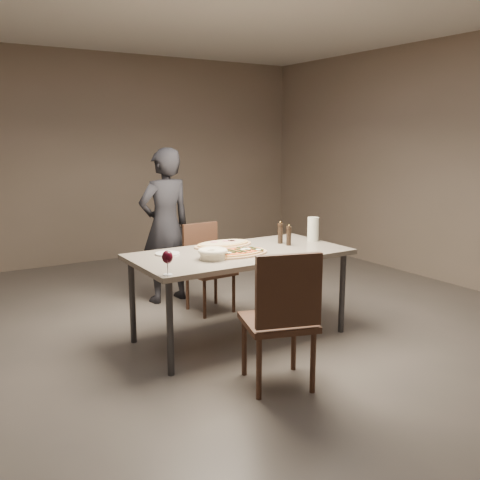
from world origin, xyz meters
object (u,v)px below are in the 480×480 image
diner (165,226)px  dining_table (240,258)px  ham_pizza (223,244)px  chair_near (282,313)px  bread_basket (213,253)px  zucchini_pizza (237,253)px  chair_far (206,262)px  carafe (313,229)px  pepper_mill_left (280,233)px

diner → dining_table: bearing=87.9°
ham_pizza → chair_near: (-0.28, -1.25, -0.22)m
bread_basket → zucchini_pizza: bearing=8.3°
chair_far → ham_pizza: bearing=75.2°
dining_table → zucchini_pizza: 0.14m
bread_basket → carafe: carafe is taller
pepper_mill_left → chair_near: (-0.77, -1.08, -0.30)m
ham_pizza → pepper_mill_left: bearing=-22.2°
bread_basket → dining_table: bearing=20.6°
chair_far → diner: (-0.22, 0.46, 0.32)m
zucchini_pizza → ham_pizza: bearing=99.2°
carafe → chair_near: size_ratio=0.23×
chair_far → diner: bearing=-67.6°
diner → pepper_mill_left: bearing=110.3°
dining_table → pepper_mill_left: size_ratio=8.97×
pepper_mill_left → carafe: 0.33m
dining_table → chair_far: bearing=81.7°
pepper_mill_left → chair_far: bearing=117.5°
chair_far → carafe: bearing=129.1°
ham_pizza → diner: (-0.10, 1.02, 0.03)m
bread_basket → chair_far: (0.45, 0.95, -0.32)m
dining_table → chair_far: chair_far is taller
bread_basket → chair_near: chair_near is taller
bread_basket → chair_far: bearing=64.8°
chair_far → dining_table: bearing=79.1°
zucchini_pizza → pepper_mill_left: (0.58, 0.20, 0.08)m
pepper_mill_left → carafe: (0.32, -0.07, 0.02)m
chair_far → diner: 0.60m
ham_pizza → zucchini_pizza: bearing=-106.4°
zucchini_pizza → carafe: 0.92m
chair_far → chair_near: bearing=74.9°
bread_basket → carafe: size_ratio=1.07×
zucchini_pizza → diner: (-0.01, 1.38, 0.03)m
bread_basket → diner: diner is taller
pepper_mill_left → carafe: bearing=-11.4°
bread_basket → chair_far: 1.10m
ham_pizza → chair_far: (0.12, 0.55, -0.29)m
ham_pizza → chair_far: bearing=74.5°
carafe → pepper_mill_left: bearing=168.6°
ham_pizza → bread_basket: 0.52m
pepper_mill_left → dining_table: bearing=-167.4°
zucchini_pizza → chair_near: size_ratio=0.57×
carafe → chair_near: 1.53m
ham_pizza → diner: size_ratio=0.35×
dining_table → pepper_mill_left: bearing=12.6°
bread_basket → chair_near: size_ratio=0.24×
diner → chair_far: bearing=108.7°
zucchini_pizza → ham_pizza: size_ratio=1.01×
pepper_mill_left → chair_near: size_ratio=0.21×
zucchini_pizza → chair_near: bearing=-80.0°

